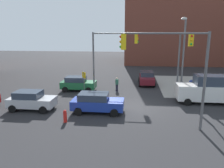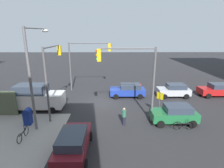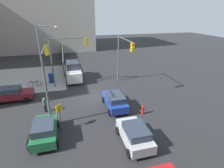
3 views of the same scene
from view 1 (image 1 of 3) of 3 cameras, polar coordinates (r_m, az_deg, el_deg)
ground_plane at (r=19.81m, az=5.77°, el=-5.77°), size 120.00×120.00×0.00m
sidewalk_corner at (r=29.86m, az=23.48°, el=-0.35°), size 12.00×12.00×0.01m
building_warehouse_north at (r=54.62m, az=21.56°, el=15.59°), size 32.00×18.00×19.24m
traffic_signal_nw_corner at (r=23.48m, az=-0.42°, el=8.72°), size 4.90×0.36×6.50m
traffic_signal_se_corner at (r=14.55m, az=15.37°, el=5.76°), size 5.62×0.36×6.50m
traffic_signal_ne_corner at (r=21.95m, az=18.06°, el=7.78°), size 0.36×4.89×6.50m
street_lamp_corner at (r=24.79m, az=18.15°, el=8.56°), size 1.04×2.59×8.00m
warning_sign_two_way at (r=23.52m, az=-7.32°, el=1.34°), size 0.48×0.48×2.40m
mailbox_blue at (r=25.18m, az=20.18°, el=-0.63°), size 0.56×0.64×1.43m
fire_hydrant at (r=16.49m, az=-12.16°, el=-8.15°), size 0.26×0.26×0.94m
coupe_silver at (r=19.85m, az=-20.34°, el=-3.96°), size 3.85×2.02×1.62m
coupe_blue at (r=18.05m, az=-4.01°, el=-4.81°), size 4.25×2.02×1.62m
hatchback_maroon at (r=28.31m, az=9.03°, el=1.63°), size 2.02×4.25×1.62m
hatchback_green at (r=25.08m, az=-8.89°, el=0.16°), size 3.88×2.02×1.62m
van_white_delivery at (r=22.23m, az=23.64°, el=-1.30°), size 5.40×2.32×2.62m
pedestrian_crossing at (r=24.68m, az=1.29°, el=0.02°), size 0.36×0.36×1.56m
bicycle_leaning_on_fence at (r=27.22m, az=17.81°, el=-0.37°), size 0.05×1.75×0.97m
bicycle_at_crosswalk at (r=26.38m, az=-9.02°, el=-0.31°), size 1.75×0.05×0.97m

